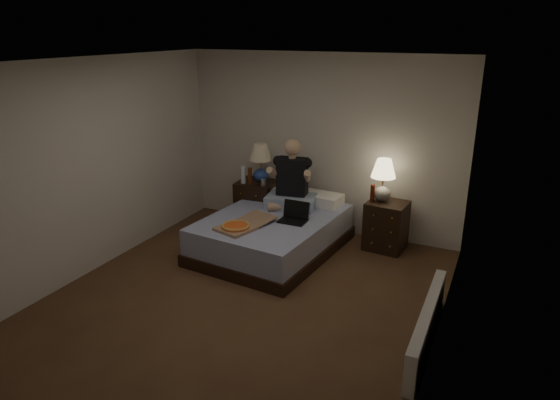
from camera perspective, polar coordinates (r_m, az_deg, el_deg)
The scene contains 19 objects.
floor at distance 5.57m, azimuth -3.99°, elevation -11.07°, with size 4.00×4.50×0.00m, color brown.
ceiling at distance 4.83m, azimuth -4.70°, elevation 15.52°, with size 4.00×4.50×0.00m, color white.
wall_back at distance 7.04m, azimuth 4.69°, elevation 6.34°, with size 4.00×2.50×0.00m, color silver.
wall_front at distance 3.44m, azimuth -23.13°, elevation -9.29°, with size 4.00×2.50×0.00m, color silver.
wall_left at distance 6.26m, azimuth -20.56°, elevation 3.56°, with size 4.50×2.50×0.00m, color silver.
wall_right at distance 4.49m, azimuth 18.62°, elevation -2.11°, with size 4.50×2.50×0.00m, color silver.
bed at distance 6.55m, azimuth -0.89°, elevation -3.87°, with size 1.45×1.93×0.48m, color #5362A6.
nightstand_left at distance 7.31m, azimuth -2.66°, elevation -0.49°, with size 0.53×0.48×0.69m, color black.
nightstand_right at distance 6.73m, azimuth 12.03°, elevation -2.88°, with size 0.50×0.45×0.65m, color black.
lamp_left at distance 7.13m, azimuth -2.24°, elevation 4.27°, with size 0.32×0.32×0.56m, color #2A489A, non-canonical shape.
lamp_right at distance 6.59m, azimuth 11.68°, elevation 2.24°, with size 0.32×0.32×0.56m, color gray, non-canonical shape.
water_bottle at distance 7.11m, azimuth -4.23°, elevation 2.91°, with size 0.07×0.07×0.25m, color silver.
soda_can at distance 6.99m, azimuth -1.94°, elevation 2.02°, with size 0.07×0.07×0.10m, color beige.
beer_bottle_left at distance 7.09m, azimuth -3.45°, elevation 2.78°, with size 0.06×0.06×0.23m, color #58250C.
beer_bottle_right at distance 6.58m, azimuth 10.53°, elevation 0.77°, with size 0.06×0.06×0.23m, color #501A0B.
person at distance 6.66m, azimuth 1.30°, elevation 2.99°, with size 0.66×0.52×0.93m, color black, non-canonical shape.
laptop at distance 6.24m, azimuth 1.47°, elevation -1.49°, with size 0.34×0.28×0.24m, color black, non-canonical shape.
pizza_box at distance 6.05m, azimuth -5.10°, elevation -3.07°, with size 0.40×0.76×0.08m, color #A27C61, non-canonical shape.
radiator at distance 4.92m, azimuth 16.42°, elevation -13.63°, with size 0.10×1.60×0.40m, color silver.
Camera 1 is at (2.38, -4.19, 2.80)m, focal length 32.00 mm.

